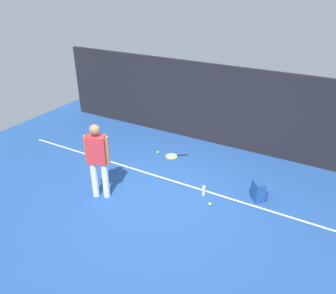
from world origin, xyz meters
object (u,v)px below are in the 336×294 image
backpack (259,191)px  water_bottle (204,191)px  tennis_ball_near_player (102,163)px  tennis_ball_mid_court (210,204)px  tennis_player (98,157)px  tennis_racket (172,156)px  tennis_ball_by_fence (158,152)px

backpack → water_bottle: backpack is taller
tennis_ball_near_player → tennis_ball_mid_court: size_ratio=1.00×
tennis_player → water_bottle: bearing=7.6°
tennis_ball_mid_court → backpack: bearing=40.5°
water_bottle → backpack: bearing=21.5°
tennis_player → tennis_ball_near_player: 1.69m
tennis_racket → backpack: backpack is taller
tennis_ball_by_fence → water_bottle: (1.87, -1.15, 0.08)m
tennis_ball_near_player → tennis_ball_by_fence: (0.96, 1.18, 0.00)m
tennis_ball_near_player → tennis_player: bearing=-50.8°
backpack → tennis_ball_near_player: size_ratio=6.67×
tennis_ball_near_player → tennis_ball_by_fence: bearing=50.9°
tennis_ball_by_fence → tennis_player: bearing=-91.8°
tennis_ball_near_player → water_bottle: (2.83, 0.03, 0.08)m
tennis_racket → tennis_ball_by_fence: 0.44m
tennis_ball_by_fence → water_bottle: size_ratio=0.29×
tennis_ball_near_player → tennis_ball_mid_court: 3.10m
tennis_ball_near_player → tennis_racket: bearing=41.2°
backpack → tennis_ball_by_fence: backpack is taller
tennis_player → tennis_ball_near_player: (-0.89, 1.09, -0.93)m
backpack → water_bottle: 1.17m
tennis_player → tennis_ball_near_player: tennis_player is taller
tennis_racket → tennis_ball_mid_court: size_ratio=8.67×
tennis_ball_mid_court → water_bottle: water_bottle is taller
tennis_player → tennis_ball_by_fence: bearing=65.8°
tennis_racket → water_bottle: water_bottle is taller
tennis_ball_near_player → water_bottle: size_ratio=0.29×
tennis_racket → water_bottle: size_ratio=2.47×
tennis_player → tennis_ball_near_player: bearing=106.8°
backpack → tennis_racket: bearing=33.5°
tennis_racket → tennis_ball_near_player: bearing=-1.1°
water_bottle → tennis_ball_by_fence: bearing=148.3°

